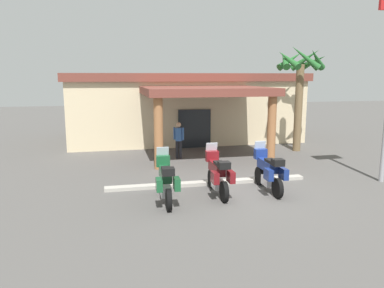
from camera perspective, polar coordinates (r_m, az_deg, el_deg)
ground_plane at (r=13.16m, az=8.20°, el=-6.96°), size 80.00×80.00×0.00m
motel_building at (r=23.42m, az=-1.37°, el=5.87°), size 13.85×11.57×4.04m
motorcycle_green at (r=11.64m, az=-4.02°, el=-5.61°), size 0.72×2.21×1.61m
motorcycle_maroon at (r=12.39m, az=3.97°, el=-4.63°), size 0.71×2.21×1.61m
motorcycle_blue at (r=12.99m, az=11.62°, el=-4.11°), size 0.71×2.21×1.61m
pedestrian at (r=17.68m, az=-2.04°, el=0.98°), size 0.47×0.32×1.75m
palm_tree_near_portico at (r=20.15m, az=16.12°, el=10.00°), size 2.45×2.56×5.42m
curb_strip at (r=13.68m, az=2.49°, el=-5.93°), size 7.38×0.36×0.12m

